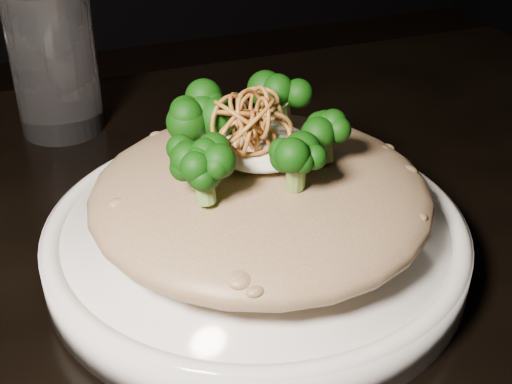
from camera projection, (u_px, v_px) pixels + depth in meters
plate at (256, 242)px, 0.49m from camera, size 0.29×0.29×0.03m
risotto at (261, 195)px, 0.47m from camera, size 0.23×0.23×0.05m
broccoli at (249, 131)px, 0.44m from camera, size 0.13×0.13×0.05m
cheese at (261, 146)px, 0.45m from camera, size 0.06×0.06×0.02m
shallots at (249, 115)px, 0.43m from camera, size 0.05×0.05×0.03m
drinking_glass at (54, 62)px, 0.63m from camera, size 0.10×0.10×0.13m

